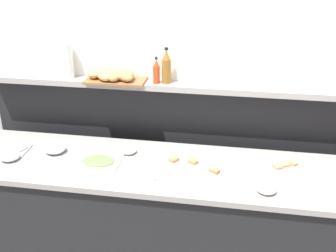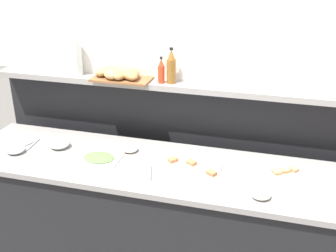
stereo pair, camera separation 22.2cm
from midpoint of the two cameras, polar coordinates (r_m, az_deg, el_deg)
The scene contains 16 objects.
ground_plane at distance 3.49m, azimuth 5.48°, elevation -14.37°, with size 12.00×12.00×0.00m, color slate.
buffet_counter at distance 2.74m, azimuth 3.54°, elevation -14.27°, with size 2.72×0.65×0.93m.
back_ledge_unit at distance 3.02m, azimuth 5.64°, elevation -5.19°, with size 2.85×0.22×1.32m.
sandwich_platter_front at distance 2.47m, azimuth 5.93°, elevation -5.77°, with size 0.34×0.18×0.04m.
sandwich_platter_side at distance 2.51m, azimuth 17.92°, elevation -6.45°, with size 0.31×0.22×0.04m.
cold_cuts_platter at distance 2.57m, azimuth -7.15°, elevation -4.52°, with size 0.26×0.22×0.02m.
glass_bowl_medium at distance 2.76m, azimuth -12.62°, elevation -2.53°, with size 0.13×0.13×0.05m.
glass_bowl_small at distance 2.77m, azimuth -18.29°, elevation -3.19°, with size 0.12×0.12×0.05m.
condiment_bowl_cream at distance 2.27m, azimuth 15.56°, elevation -9.19°, with size 0.11×0.11×0.04m, color silver.
condiment_bowl_dark at distance 2.65m, azimuth -2.91°, elevation -3.23°, with size 0.10×0.10×0.04m, color silver.
serving_tongs at distance 2.85m, azimuth -16.45°, elevation -2.50°, with size 0.08×0.19×0.01m.
napkin_stack at distance 2.40m, azimuth -1.83°, elevation -6.52°, with size 0.17×0.17×0.02m, color white.
hot_sauce_bottle at distance 2.70m, azimuth 1.42°, elevation 7.52°, with size 0.04×0.04×0.18m.
vinegar_bottle_amber at distance 2.69m, azimuth 2.84°, elevation 8.08°, with size 0.06×0.06×0.24m.
bread_basket at distance 2.78m, azimuth -4.37°, elevation 7.08°, with size 0.40×0.28×0.08m.
water_carafe at distance 2.92m, azimuth -10.58°, elevation 9.20°, with size 0.09×0.09×0.23m, color silver.
Camera 2 is at (0.52, -2.09, 2.15)m, focal length 43.90 mm.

